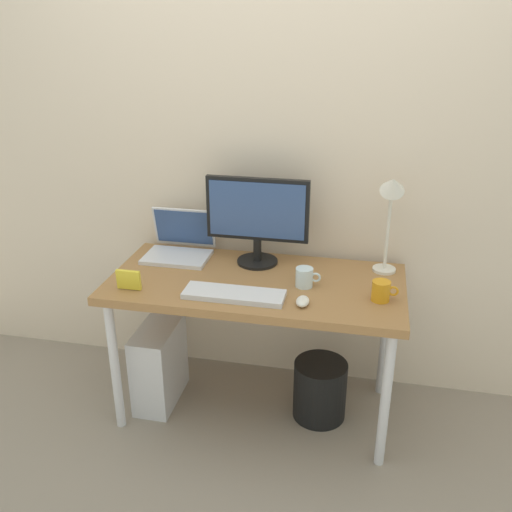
{
  "coord_description": "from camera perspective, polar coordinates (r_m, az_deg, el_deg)",
  "views": [
    {
      "loc": [
        0.48,
        -2.28,
        1.84
      ],
      "look_at": [
        0.0,
        0.0,
        0.84
      ],
      "focal_mm": 39.38,
      "sensor_mm": 36.0,
      "label": 1
    }
  ],
  "objects": [
    {
      "name": "back_wall",
      "position": [
        2.76,
        1.68,
        11.9
      ],
      "size": [
        4.4,
        0.04,
        2.6
      ],
      "primitive_type": "cube",
      "color": "beige",
      "rests_on": "ground_plane"
    },
    {
      "name": "wastebasket",
      "position": [
        2.85,
        6.5,
        -13.34
      ],
      "size": [
        0.26,
        0.26,
        0.3
      ],
      "primitive_type": "cylinder",
      "color": "black",
      "rests_on": "ground_plane"
    },
    {
      "name": "desk_lamp",
      "position": [
        2.59,
        13.56,
        5.46
      ],
      "size": [
        0.11,
        0.16,
        0.5
      ],
      "color": "silver",
      "rests_on": "desk"
    },
    {
      "name": "photo_frame",
      "position": [
        2.54,
        -12.81,
        -2.37
      ],
      "size": [
        0.11,
        0.02,
        0.09
      ],
      "primitive_type": "cube",
      "rotation": [
        0.06,
        0.0,
        0.0
      ],
      "color": "yellow",
      "rests_on": "desk"
    },
    {
      "name": "mouse",
      "position": [
        2.37,
        4.76,
        -4.61
      ],
      "size": [
        0.06,
        0.09,
        0.03
      ],
      "primitive_type": "ellipsoid",
      "color": "silver",
      "rests_on": "desk"
    },
    {
      "name": "glass_cup",
      "position": [
        2.52,
        4.97,
        -2.17
      ],
      "size": [
        0.11,
        0.08,
        0.09
      ],
      "color": "silver",
      "rests_on": "desk"
    },
    {
      "name": "monitor",
      "position": [
        2.68,
        0.13,
        4.09
      ],
      "size": [
        0.49,
        0.2,
        0.43
      ],
      "color": "black",
      "rests_on": "desk"
    },
    {
      "name": "coffee_mug",
      "position": [
        2.45,
        12.61,
        -3.48
      ],
      "size": [
        0.11,
        0.08,
        0.09
      ],
      "color": "orange",
      "rests_on": "desk"
    },
    {
      "name": "keyboard",
      "position": [
        2.43,
        -2.24,
        -3.91
      ],
      "size": [
        0.44,
        0.14,
        0.02
      ],
      "primitive_type": "cube",
      "color": "silver",
      "rests_on": "desk"
    },
    {
      "name": "laptop",
      "position": [
        2.86,
        -7.74,
        1.19
      ],
      "size": [
        0.32,
        0.27,
        0.23
      ],
      "color": "silver",
      "rests_on": "desk"
    },
    {
      "name": "desk",
      "position": [
        2.62,
        0.0,
        -3.76
      ],
      "size": [
        1.35,
        0.65,
        0.72
      ],
      "color": "olive",
      "rests_on": "ground_plane"
    },
    {
      "name": "computer_tower",
      "position": [
        2.95,
        -9.79,
        -10.77
      ],
      "size": [
        0.18,
        0.36,
        0.42
      ],
      "primitive_type": "cube",
      "color": "silver",
      "rests_on": "ground_plane"
    },
    {
      "name": "ground_plane",
      "position": [
        2.97,
        0.0,
        -15.08
      ],
      "size": [
        6.0,
        6.0,
        0.0
      ],
      "primitive_type": "plane",
      "color": "gray"
    }
  ]
}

